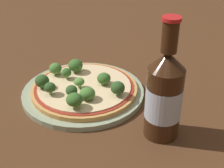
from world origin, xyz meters
TOP-DOWN VIEW (x-y plane):
  - ground_plane at (0.00, 0.00)m, footprint 3.00×3.00m
  - plate at (-0.02, -0.01)m, footprint 0.28×0.28m
  - pizza at (-0.01, -0.01)m, footprint 0.24×0.24m
  - broccoli_floret_0 at (-0.04, -0.08)m, footprint 0.02×0.02m
  - broccoli_floret_1 at (0.07, 0.01)m, footprint 0.03×0.03m
  - broccoli_floret_2 at (0.04, -0.08)m, footprint 0.03×0.03m
  - broccoli_floret_3 at (0.01, -0.06)m, footprint 0.02×0.02m
  - broccoli_floret_4 at (-0.07, -0.08)m, footprint 0.03×0.03m
  - broccoli_floret_5 at (-0.07, 0.02)m, footprint 0.03×0.03m
  - broccoli_floret_6 at (-0.06, -0.01)m, footprint 0.02×0.02m
  - broccoli_floret_7 at (0.04, -0.04)m, footprint 0.03×0.03m
  - broccoli_floret_8 at (-0.10, -0.02)m, footprint 0.03×0.03m
  - broccoli_floret_9 at (0.02, 0.03)m, footprint 0.03×0.03m
  - broccoli_floret_10 at (-0.01, -0.02)m, footprint 0.02×0.02m
  - beer_bottle at (0.19, 0.00)m, footprint 0.07×0.07m

SIDE VIEW (x-z plane):
  - ground_plane at x=0.00m, z-range 0.00..0.00m
  - plate at x=-0.02m, z-range 0.00..0.01m
  - pizza at x=-0.01m, z-range 0.01..0.03m
  - broccoli_floret_7 at x=0.04m, z-range 0.03..0.05m
  - broccoli_floret_9 at x=0.02m, z-range 0.03..0.05m
  - broccoli_floret_10 at x=-0.01m, z-range 0.03..0.05m
  - broccoli_floret_6 at x=-0.06m, z-range 0.03..0.06m
  - broccoli_floret_8 at x=-0.10m, z-range 0.03..0.06m
  - broccoli_floret_4 at x=-0.07m, z-range 0.03..0.06m
  - broccoli_floret_3 at x=0.01m, z-range 0.03..0.06m
  - broccoli_floret_0 at x=-0.04m, z-range 0.03..0.06m
  - broccoli_floret_5 at x=-0.07m, z-range 0.03..0.06m
  - broccoli_floret_1 at x=0.07m, z-range 0.03..0.06m
  - broccoli_floret_2 at x=0.04m, z-range 0.03..0.06m
  - beer_bottle at x=0.19m, z-range -0.03..0.20m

